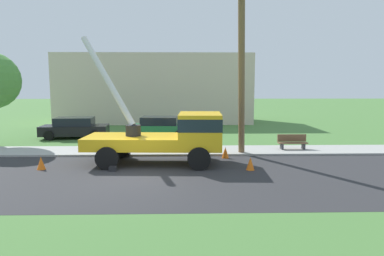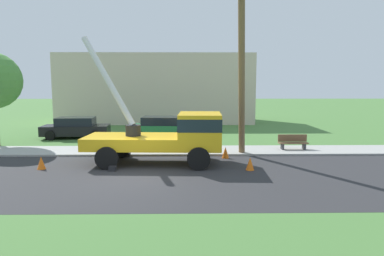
{
  "view_description": "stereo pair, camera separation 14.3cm",
  "coord_description": "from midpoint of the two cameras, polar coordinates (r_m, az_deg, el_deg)",
  "views": [
    {
      "loc": [
        1.94,
        -13.57,
        3.7
      ],
      "look_at": [
        2.36,
        3.14,
        1.56
      ],
      "focal_mm": 32.68,
      "sensor_mm": 36.0,
      "label": 1
    },
    {
      "loc": [
        2.08,
        -13.57,
        3.7
      ],
      "look_at": [
        2.36,
        3.14,
        1.56
      ],
      "focal_mm": 32.68,
      "sensor_mm": 36.0,
      "label": 2
    }
  ],
  "objects": [
    {
      "name": "traffic_cone_ahead",
      "position": [
        15.27,
        9.72,
        -5.76
      ],
      "size": [
        0.36,
        0.36,
        0.56
      ],
      "primitive_type": "cone",
      "color": "orange",
      "rests_on": "ground"
    },
    {
      "name": "parked_sedan_green",
      "position": [
        24.25,
        -4.97,
        0.17
      ],
      "size": [
        4.53,
        2.24,
        1.42
      ],
      "color": "#1E6638",
      "rests_on": "ground"
    },
    {
      "name": "park_bench",
      "position": [
        20.06,
        16.34,
        -2.3
      ],
      "size": [
        1.6,
        0.45,
        0.9
      ],
      "color": "brown",
      "rests_on": "ground"
    },
    {
      "name": "parked_sedan_black",
      "position": [
        25.05,
        -18.26,
        0.06
      ],
      "size": [
        4.51,
        2.21,
        1.42
      ],
      "color": "black",
      "rests_on": "ground"
    },
    {
      "name": "utility_truck",
      "position": [
        16.11,
        -3.08,
        -0.91
      ],
      "size": [
        6.75,
        3.21,
        5.98
      ],
      "color": "gold",
      "rests_on": "ground"
    },
    {
      "name": "leaning_utility_pole",
      "position": [
        17.2,
        8.34,
        9.91
      ],
      "size": [
        0.93,
        3.02,
        8.79
      ],
      "color": "brown",
      "rests_on": "ground"
    },
    {
      "name": "road_asphalt",
      "position": [
        14.21,
        -9.15,
        -7.89
      ],
      "size": [
        80.0,
        7.96,
        0.01
      ],
      "primitive_type": "cube",
      "color": "#2B2B2D",
      "rests_on": "ground"
    },
    {
      "name": "lowrise_building_backdrop",
      "position": [
        34.12,
        -5.59,
        6.4
      ],
      "size": [
        18.0,
        6.0,
        6.4
      ],
      "primitive_type": "cube",
      "color": "beige",
      "rests_on": "ground"
    },
    {
      "name": "traffic_cone_behind",
      "position": [
        16.53,
        -23.16,
        -5.25
      ],
      "size": [
        0.36,
        0.36,
        0.56
      ],
      "primitive_type": "cone",
      "color": "orange",
      "rests_on": "ground"
    },
    {
      "name": "ground_plane",
      "position": [
        25.92,
        -5.4,
        -0.96
      ],
      "size": [
        120.0,
        120.0,
        0.0
      ],
      "primitive_type": "plane",
      "color": "#477538"
    },
    {
      "name": "sidewalk_strip",
      "position": [
        19.27,
        -6.94,
        -3.69
      ],
      "size": [
        80.0,
        2.52,
        0.1
      ],
      "primitive_type": "cube",
      "color": "#9E9E99",
      "rests_on": "ground"
    },
    {
      "name": "traffic_cone_curbside",
      "position": [
        17.53,
        5.71,
        -4.01
      ],
      "size": [
        0.36,
        0.36,
        0.56
      ],
      "primitive_type": "cone",
      "color": "orange",
      "rests_on": "ground"
    }
  ]
}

